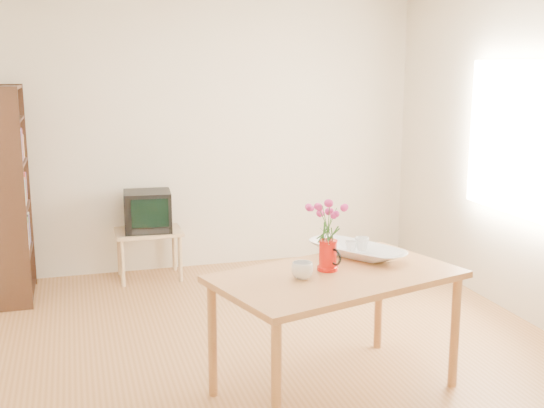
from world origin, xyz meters
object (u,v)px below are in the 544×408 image
object	(u,v)px
table	(336,286)
television	(147,210)
bowl	(357,225)
pitcher	(328,256)
mug	(302,271)

from	to	relation	value
table	television	distance (m)	2.72
bowl	television	distance (m)	2.55
table	bowl	size ratio (longest dim) A/B	3.60
pitcher	bowl	distance (m)	0.39
table	mug	size ratio (longest dim) A/B	12.53
pitcher	bowl	size ratio (longest dim) A/B	0.45
table	pitcher	distance (m)	0.19
mug	television	world-z (taller)	mug
table	television	xyz separation A→B (m)	(-0.84, 2.58, -0.02)
table	mug	world-z (taller)	mug
table	television	world-z (taller)	television
pitcher	bowl	bearing A→B (deg)	20.12
pitcher	television	size ratio (longest dim) A/B	0.45
table	bowl	bearing A→B (deg)	33.47
pitcher	television	bearing A→B (deg)	89.51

